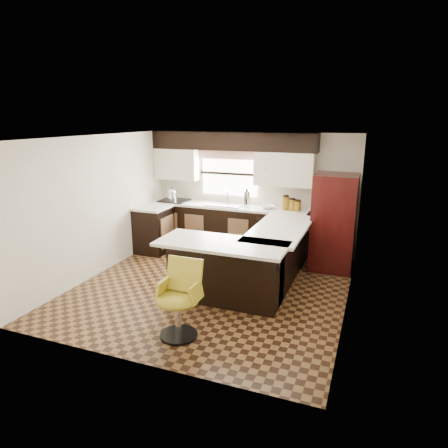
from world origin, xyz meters
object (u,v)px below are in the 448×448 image
at_px(peninsula_long, 276,256).
at_px(bar_chair, 178,301).
at_px(peninsula_return, 225,272).
at_px(refrigerator, 334,223).

xyz_separation_m(peninsula_long, bar_chair, (-0.71, -2.15, 0.04)).
bearing_deg(peninsula_return, bar_chair, -99.02).
bearing_deg(bar_chair, peninsula_return, 81.72).
height_order(peninsula_long, peninsula_return, same).
relative_size(peninsula_long, peninsula_return, 1.18).
relative_size(peninsula_return, bar_chair, 1.68).
xyz_separation_m(peninsula_return, refrigerator, (1.33, 1.93, 0.42)).
distance_m(peninsula_long, peninsula_return, 1.11).
bearing_deg(peninsula_long, bar_chair, -108.31).
bearing_deg(refrigerator, bar_chair, -116.11).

